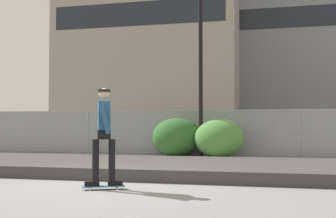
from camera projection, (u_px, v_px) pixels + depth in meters
ground_plane at (112, 186)px, 8.33m from camera, size 120.00×120.00×0.00m
gravel_berm at (147, 167)px, 10.83m from camera, size 17.73×3.98×0.28m
skateboard at (104, 186)px, 7.86m from camera, size 0.81×0.52×0.07m
skater at (104, 130)px, 7.91m from camera, size 0.70×0.62×1.87m
chain_fence at (189, 132)px, 16.91m from camera, size 26.82×0.06×1.85m
street_lamp at (201, 50)px, 15.87m from camera, size 0.44×0.44×6.62m
parked_car_near at (110, 132)px, 21.74m from camera, size 4.47×2.09×1.66m
parked_car_mid at (235, 133)px, 19.98m from camera, size 4.52×2.20×1.66m
library_building at (152, 48)px, 48.58m from camera, size 19.91×12.38×20.55m
office_block at (320, 47)px, 53.39m from camera, size 23.56×11.73×22.53m
shrub_left at (177, 137)px, 16.33m from camera, size 1.95×1.59×1.50m
shrub_center at (219, 138)px, 15.50m from camera, size 1.87×1.53×1.44m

